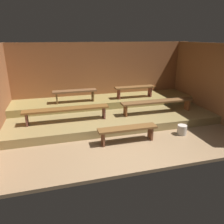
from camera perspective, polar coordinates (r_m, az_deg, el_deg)
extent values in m
cube|color=#896D4E|center=(6.63, 0.96, -3.84)|extent=(7.20, 4.88, 0.08)
cube|color=brown|center=(8.21, -3.10, 9.73)|extent=(7.20, 0.06, 2.39)
cube|color=brown|center=(7.78, 24.72, 7.44)|extent=(0.06, 4.88, 2.39)
cube|color=olive|center=(7.14, -0.47, -0.70)|extent=(6.40, 2.80, 0.24)
cube|color=olive|center=(7.79, -1.96, 2.86)|extent=(6.40, 1.23, 0.24)
cube|color=brown|center=(5.46, 4.16, -4.34)|extent=(1.53, 0.31, 0.05)
cube|color=brown|center=(5.39, -2.43, -7.06)|extent=(0.05, 0.25, 0.35)
cube|color=brown|center=(5.78, 10.18, -5.45)|extent=(0.05, 0.25, 0.35)
cube|color=brown|center=(6.27, -12.01, 0.77)|extent=(2.43, 0.31, 0.05)
cube|color=brown|center=(6.38, -21.71, -1.83)|extent=(0.05, 0.25, 0.35)
cube|color=brown|center=(6.47, -2.20, -0.10)|extent=(0.05, 0.25, 0.35)
cube|color=brown|center=(7.01, 12.11, 2.76)|extent=(2.43, 0.31, 0.05)
cube|color=brown|center=(6.65, 3.57, 0.43)|extent=(0.05, 0.25, 0.35)
cube|color=brown|center=(7.62, 19.35, 1.82)|extent=(0.05, 0.25, 0.35)
cube|color=brown|center=(7.31, -9.88, 5.52)|extent=(1.45, 0.31, 0.05)
cube|color=brown|center=(7.33, -14.49, 3.58)|extent=(0.05, 0.25, 0.35)
cube|color=brown|center=(7.43, -5.15, 4.35)|extent=(0.05, 0.25, 0.35)
cube|color=brown|center=(7.79, 6.06, 6.57)|extent=(1.45, 0.31, 0.05)
cube|color=brown|center=(7.65, 1.77, 4.85)|extent=(0.05, 0.25, 0.35)
cube|color=brown|center=(8.08, 10.03, 5.35)|extent=(0.05, 0.25, 0.35)
cylinder|color=#B2A899|center=(6.27, 18.11, -4.52)|extent=(0.26, 0.26, 0.27)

